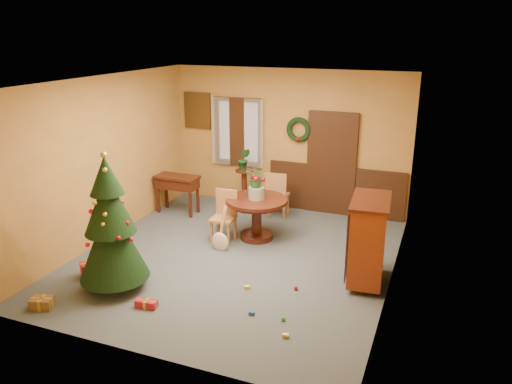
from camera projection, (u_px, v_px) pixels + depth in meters
The scene contains 21 objects.
room_envelope at pixel (296, 157), 10.28m from camera, with size 5.50×5.50×5.50m.
dining_table at pixel (257, 211), 8.94m from camera, with size 1.11×1.11×0.76m.
urn at pixel (257, 193), 8.84m from camera, with size 0.29×0.29×0.21m, color slate.
centerpiece_plant at pixel (257, 177), 8.74m from camera, with size 0.34×0.30×0.38m, color #1E4C23.
chair_near at pixel (225, 214), 8.89m from camera, with size 0.42×0.42×0.93m.
chair_far at pixel (277, 193), 9.95m from camera, with size 0.45×0.45×0.96m.
guitar at pixel (220, 230), 8.52m from camera, with size 0.31×0.15×0.73m, color beige, non-canonical shape.
plant_stand at pixel (244, 186), 10.18m from camera, with size 0.36×0.36×0.92m.
stand_plant at pixel (244, 159), 10.00m from camera, with size 0.25×0.20×0.45m, color #19471E.
christmas_tree at pixel (111, 226), 7.07m from camera, with size 1.00×1.00×2.07m.
writing_desk at pixel (177, 185), 10.20m from camera, with size 0.90×0.45×0.79m.
sideboard at pixel (368, 239), 7.34m from camera, with size 0.63×1.07×1.32m.
gift_a at pixel (42, 303), 6.82m from camera, with size 0.34×0.29×0.16m.
gift_b at pixel (89, 269), 7.68m from camera, with size 0.32×0.32×0.23m.
gift_c at pixel (120, 239), 8.87m from camera, with size 0.34×0.34×0.16m.
gift_d at pixel (146, 304), 6.84m from camera, with size 0.31×0.15×0.11m.
toy_a at pixel (252, 313), 6.67m from camera, with size 0.08×0.05×0.05m, color #224A93.
toy_b at pixel (283, 319), 6.53m from camera, with size 0.06×0.06×0.06m, color green.
toy_c at pixel (247, 287), 7.33m from camera, with size 0.08×0.05×0.05m, color yellow.
toy_d at pixel (296, 288), 7.30m from camera, with size 0.06×0.06×0.06m, color #B80C1D.
toy_e at pixel (285, 336), 6.18m from camera, with size 0.08×0.05×0.05m, color gold.
Camera 1 is at (3.06, -6.90, 3.66)m, focal length 35.00 mm.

